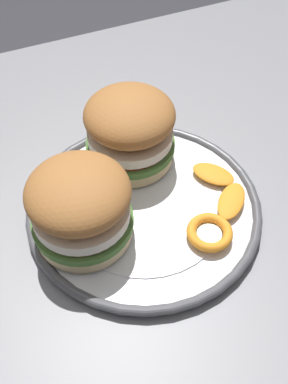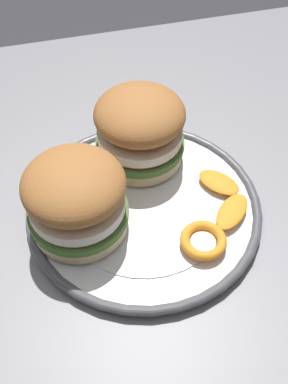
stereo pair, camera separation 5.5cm
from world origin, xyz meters
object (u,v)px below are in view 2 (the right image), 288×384
at_px(dinner_plate, 144,207).
at_px(sandwich_half_right, 140,128).
at_px(sandwich_half_left, 76,198).
at_px(dining_table, 90,260).

xyz_separation_m(dinner_plate, sandwich_half_right, (-0.02, -0.08, 0.06)).
bearing_deg(dinner_plate, sandwich_half_left, 8.00).
distance_m(dinner_plate, sandwich_half_right, 0.10).
bearing_deg(sandwich_half_left, dinner_plate, -172.00).
xyz_separation_m(dining_table, sandwich_half_left, (0.01, 0.03, 0.18)).
distance_m(dining_table, sandwich_half_right, 0.21).
relative_size(dining_table, dinner_plate, 4.38).
bearing_deg(dining_table, sandwich_half_left, 78.52).
distance_m(dining_table, sandwich_half_left, 0.18).
xyz_separation_m(sandwich_half_left, sandwich_half_right, (-0.10, -0.09, 0.00)).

